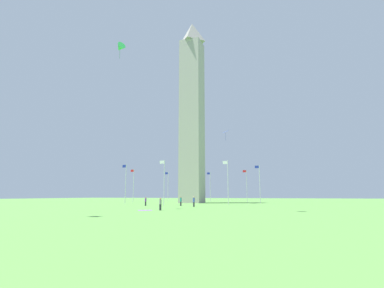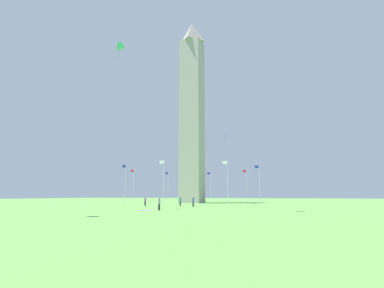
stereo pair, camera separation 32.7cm
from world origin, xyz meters
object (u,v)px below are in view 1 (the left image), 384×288
Objects in this scene: person_blue_shirt at (194,202)px; flagpole_w at (210,185)px; flagpole_se at (228,180)px; flagpole_e at (164,180)px; person_teal_shirt at (181,201)px; kite_blue_diamond at (226,132)px; kite_green_delta at (120,48)px; flagpole_n at (133,184)px; obelisk_monument at (192,109)px; flagpole_sw at (247,184)px; flagpole_ne at (126,182)px; flagpole_nw at (168,185)px; person_purple_shirt at (146,201)px; picnic_blanket_near_first_person at (145,210)px; flagpole_s at (259,182)px; person_gray_shirt at (160,204)px.

flagpole_w is at bearing -12.36° from person_blue_shirt.
flagpole_e is at bearing 22.50° from flagpole_se.
person_teal_shirt is 0.68× the size of kite_blue_diamond.
flagpole_e is 13.44m from flagpole_se.
flagpole_se is 3.64× the size of kite_blue_diamond.
kite_green_delta is (8.40, 11.78, 24.36)m from person_blue_shirt.
flagpole_w is (-17.56, -17.56, 0.00)m from flagpole_n.
person_blue_shirt is at bearing 102.14° from flagpole_w.
obelisk_monument reaches higher than flagpole_sw.
flagpole_sw is at bearing -135.00° from flagpole_ne.
flagpole_nw is at bearing -0.00° from flagpole_sw.
flagpole_sw reaches higher than person_purple_shirt.
flagpole_w is at bearing 22.58° from person_purple_shirt.
obelisk_monument is 5.46× the size of flagpole_nw.
obelisk_monument is 29.41× the size of person_teal_shirt.
person_purple_shirt is at bearing 69.29° from flagpole_sw.
kite_blue_diamond reaches higher than flagpole_e.
obelisk_monument is 36.14m from person_blue_shirt.
obelisk_monument reaches higher than kite_green_delta.
flagpole_e is 5.69× the size of person_purple_shirt.
person_purple_shirt is at bearing 79.28° from flagpole_e.
flagpole_e reaches higher than person_blue_shirt.
flagpole_se reaches higher than picnic_blanket_near_first_person.
flagpole_e is at bearing 26.89° from person_blue_shirt.
kite_green_delta is (-18.27, 36.62, 20.17)m from flagpole_n.
kite_green_delta reaches higher than flagpole_s.
flagpole_s is at bearing -14.56° from person_purple_shirt.
flagpole_n is 46.38m from person_gray_shirt.
person_gray_shirt is (-8.89, 20.30, -4.25)m from flagpole_e.
flagpole_s is at bearing 135.00° from flagpole_w.
picnic_blanket_near_first_person is at bearing 142.01° from person_teal_shirt.
person_purple_shirt is at bearing 56.93° from person_blue_shirt.
flagpole_n is 35.11m from flagpole_s.
flagpole_n is at bearing 22.54° from person_blue_shirt.
flagpole_ne is 32.72m from picnic_blanket_near_first_person.
flagpole_ne is at bearing 35.52° from person_blue_shirt.
person_gray_shirt is at bearing 124.94° from flagpole_n.
flagpole_nw is 54.62m from kite_green_delta.
flagpole_nw is at bearing -15.74° from person_teal_shirt.
flagpole_nw is at bearing 22.50° from flagpole_w.
flagpole_n is at bearing -67.50° from flagpole_ne.
kite_green_delta reaches higher than person_teal_shirt.
kite_green_delta is at bearing -148.17° from person_purple_shirt.
flagpole_sw is at bearing 3.40° from person_purple_shirt.
flagpole_s is (-5.14, -12.41, 0.00)m from flagpole_se.
person_purple_shirt is (18.64, 23.30, -4.26)m from flagpole_s.
flagpole_ne reaches higher than person_purple_shirt.
person_purple_shirt is 10.32m from person_blue_shirt.
person_teal_shirt is at bearing -84.51° from picnic_blanket_near_first_person.
flagpole_s reaches higher than person_purple_shirt.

